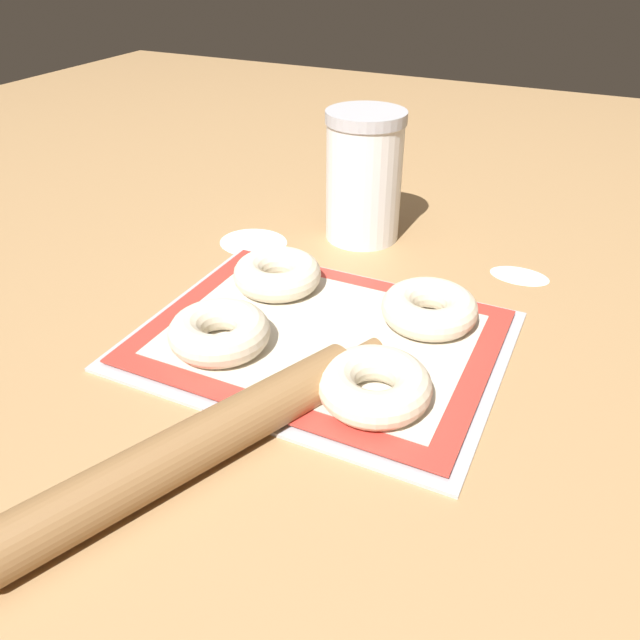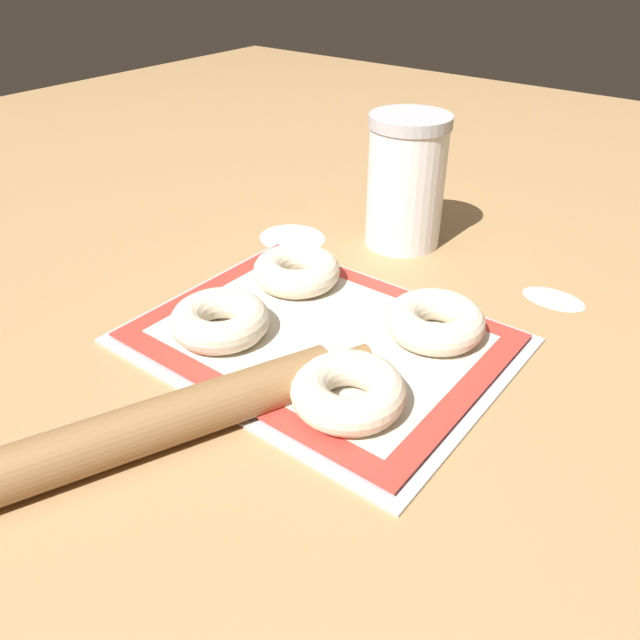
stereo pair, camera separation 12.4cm
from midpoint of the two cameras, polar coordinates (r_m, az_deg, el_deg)
name	(u,v)px [view 2 (the right image)]	position (r m, az deg, el deg)	size (l,w,h in m)	color
ground_plane	(323,349)	(0.69, 5.35, -2.98)	(2.80, 2.80, 0.00)	#A87F51
baking_tray	(320,339)	(0.70, 5.03, -2.04)	(0.40, 0.31, 0.01)	#B2B5BA
baking_mat	(320,335)	(0.70, 5.05, -1.68)	(0.38, 0.29, 0.00)	red
bagel_front_left	(220,320)	(0.69, -4.13, -0.29)	(0.11, 0.11, 0.04)	beige
bagel_front_right	(348,391)	(0.59, 8.62, -6.85)	(0.11, 0.11, 0.04)	beige
bagel_back_left	(297,270)	(0.79, 2.34, 4.33)	(0.11, 0.11, 0.04)	beige
bagel_back_right	(435,321)	(0.71, 15.46, -0.40)	(0.11, 0.11, 0.04)	beige
flour_canister	(406,181)	(0.91, 11.85, 12.15)	(0.11, 0.11, 0.19)	white
rolling_pin	(155,425)	(0.57, -8.89, -9.90)	(0.20, 0.42, 0.05)	olive
flour_patch_near	(554,298)	(0.86, 24.57, 1.61)	(0.08, 0.05, 0.00)	white
flour_patch_far	(292,237)	(0.94, 1.22, 7.44)	(0.10, 0.09, 0.00)	white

